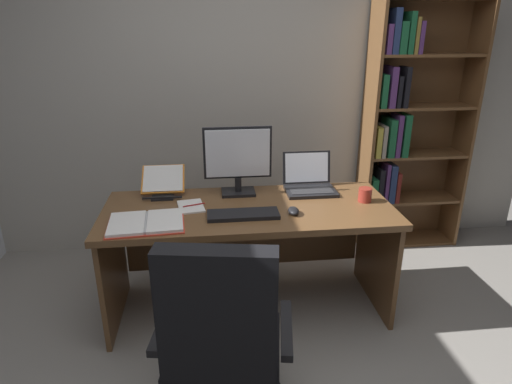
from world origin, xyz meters
name	(u,v)px	position (x,y,z in m)	size (l,w,h in m)	color
wall_back	(254,92)	(0.00, 1.90, 1.29)	(4.81, 0.12, 2.58)	#B2ADA3
desk	(248,230)	(-0.15, 0.93, 0.54)	(1.78, 0.73, 0.74)	brown
bookshelf	(404,134)	(1.20, 1.68, 0.96)	(0.84, 0.29, 1.98)	brown
office_chair	(223,355)	(-0.35, -0.07, 0.43)	(0.66, 0.60, 1.01)	black
monitor	(238,161)	(-0.19, 1.09, 0.96)	(0.44, 0.16, 0.45)	black
laptop	(309,183)	(0.29, 1.09, 0.79)	(0.33, 0.29, 0.24)	black
keyboard	(243,214)	(-0.19, 0.71, 0.75)	(0.42, 0.15, 0.02)	black
computer_mouse	(294,211)	(0.11, 0.71, 0.76)	(0.06, 0.10, 0.04)	black
reading_stand_with_book	(163,182)	(-0.69, 1.15, 0.82)	(0.28, 0.27, 0.16)	black
open_binder	(146,223)	(-0.75, 0.66, 0.75)	(0.44, 0.35, 0.02)	#DB422D
notepad	(191,206)	(-0.50, 0.89, 0.74)	(0.15, 0.21, 0.01)	white
pen	(194,205)	(-0.48, 0.89, 0.75)	(0.01, 0.01, 0.14)	maroon
coffee_mug	(365,195)	(0.59, 0.86, 0.78)	(0.08, 0.08, 0.09)	maroon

